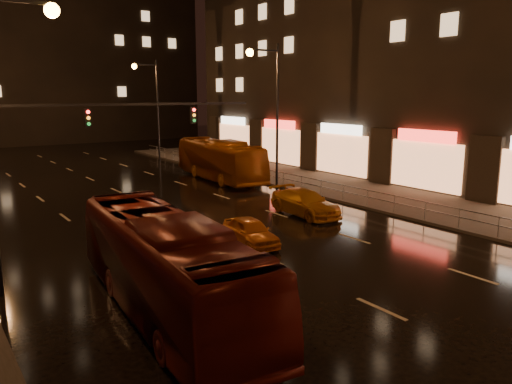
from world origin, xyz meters
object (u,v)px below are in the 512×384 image
taxi_near (250,232)px  bus_red (166,265)px  taxi_far (305,203)px  bus_curb (220,160)px

taxi_near → bus_red: bearing=-137.7°
bus_red → taxi_far: 13.81m
taxi_near → taxi_far: (5.65, 2.87, 0.09)m
taxi_far → taxi_near: bearing=-150.6°
bus_red → taxi_far: (11.73, 7.24, -0.83)m
taxi_near → taxi_far: bearing=33.7°
bus_curb → taxi_near: bearing=-110.3°
bus_red → bus_curb: 24.44m
bus_red → bus_curb: bearing=60.5°
taxi_far → bus_curb: bearing=82.9°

